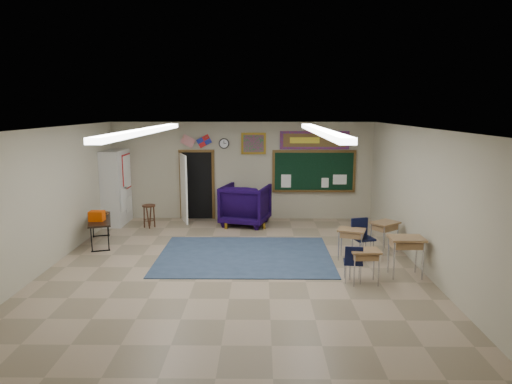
{
  "coord_description": "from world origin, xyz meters",
  "views": [
    {
      "loc": [
        0.57,
        -9.42,
        3.4
      ],
      "look_at": [
        0.46,
        1.5,
        1.39
      ],
      "focal_mm": 32.0,
      "sensor_mm": 36.0,
      "label": 1
    }
  ],
  "objects_px": {
    "student_desk_front_right": "(384,235)",
    "wooden_stool": "(149,216)",
    "wingback_armchair": "(245,205)",
    "folding_table": "(100,230)",
    "student_desk_front_left": "(351,242)"
  },
  "relations": [
    {
      "from": "student_desk_front_right",
      "to": "folding_table",
      "type": "xyz_separation_m",
      "value": [
        -7.04,
        0.62,
        -0.06
      ]
    },
    {
      "from": "wooden_stool",
      "to": "student_desk_front_left",
      "type": "bearing_deg",
      "value": -27.77
    },
    {
      "from": "wingback_armchair",
      "to": "wooden_stool",
      "type": "relative_size",
      "value": 1.99
    },
    {
      "from": "student_desk_front_left",
      "to": "student_desk_front_right",
      "type": "distance_m",
      "value": 1.05
    },
    {
      "from": "wingback_armchair",
      "to": "student_desk_front_left",
      "type": "distance_m",
      "value": 4.05
    },
    {
      "from": "student_desk_front_right",
      "to": "wooden_stool",
      "type": "height_order",
      "value": "student_desk_front_right"
    },
    {
      "from": "wingback_armchair",
      "to": "student_desk_front_right",
      "type": "relative_size",
      "value": 1.7
    },
    {
      "from": "wingback_armchair",
      "to": "student_desk_front_right",
      "type": "distance_m",
      "value": 4.31
    },
    {
      "from": "wingback_armchair",
      "to": "student_desk_front_left",
      "type": "height_order",
      "value": "wingback_armchair"
    },
    {
      "from": "student_desk_front_left",
      "to": "student_desk_front_right",
      "type": "relative_size",
      "value": 0.92
    },
    {
      "from": "student_desk_front_left",
      "to": "student_desk_front_right",
      "type": "bearing_deg",
      "value": 50.43
    },
    {
      "from": "wooden_stool",
      "to": "wingback_armchair",
      "type": "bearing_deg",
      "value": 7.93
    },
    {
      "from": "wingback_armchair",
      "to": "student_desk_front_left",
      "type": "bearing_deg",
      "value": 143.92
    },
    {
      "from": "student_desk_front_right",
      "to": "student_desk_front_left",
      "type": "bearing_deg",
      "value": 174.14
    },
    {
      "from": "wingback_armchair",
      "to": "folding_table",
      "type": "bearing_deg",
      "value": 44.42
    }
  ]
}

